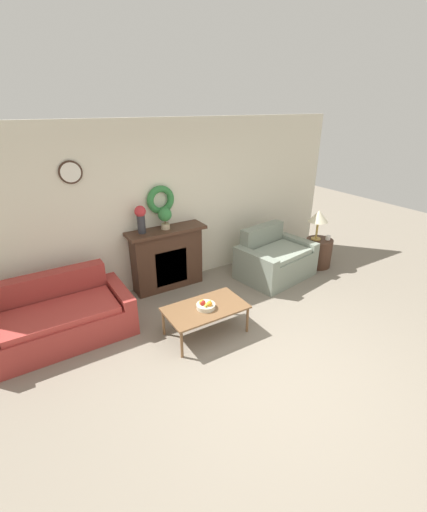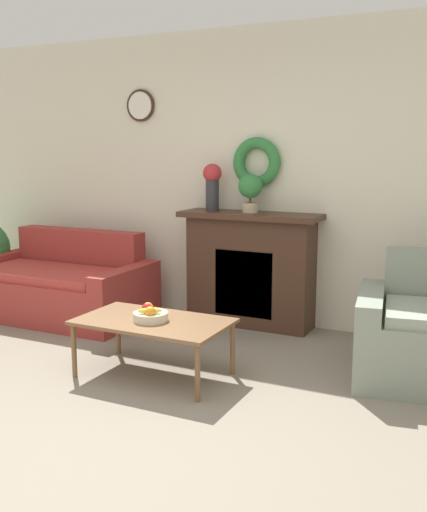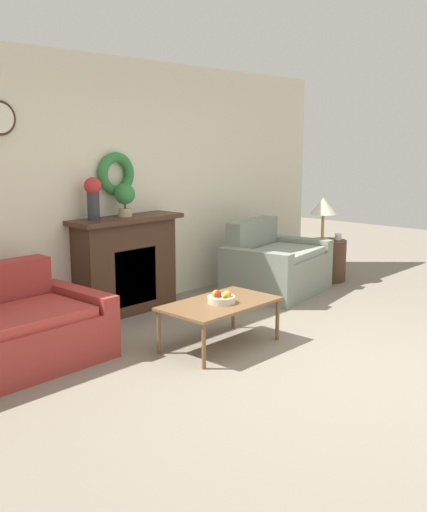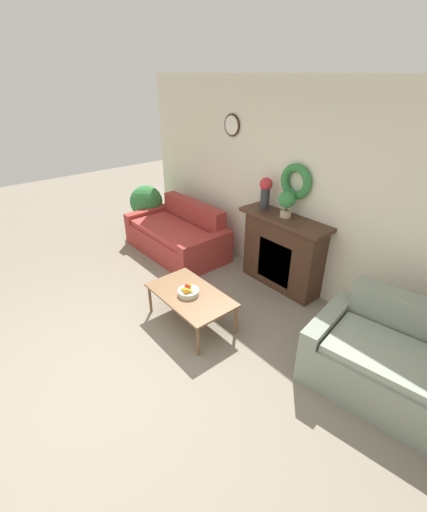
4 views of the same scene
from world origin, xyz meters
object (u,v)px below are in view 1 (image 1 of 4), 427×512
at_px(coffee_table, 206,309).
at_px(table_lamp, 319,217).
at_px(side_table_by_loveseat, 318,253).
at_px(potted_plant_on_mantel, 165,216).
at_px(fireplace, 167,258).
at_px(mug, 328,238).
at_px(couch_left, 61,318).
at_px(loveseat_right, 275,260).
at_px(vase_on_mantel_left, 141,217).
at_px(fruit_bowl, 206,305).

distance_m(coffee_table, table_lamp, 3.02).
distance_m(side_table_by_loveseat, potted_plant_on_mantel, 3.06).
distance_m(fireplace, table_lamp, 2.86).
distance_m(mug, potted_plant_on_mantel, 3.10).
relative_size(couch_left, coffee_table, 1.65).
distance_m(loveseat_right, mug, 1.16).
bearing_deg(loveseat_right, coffee_table, -166.00).
distance_m(couch_left, loveseat_right, 3.59).
bearing_deg(mug, potted_plant_on_mantel, 163.99).
relative_size(loveseat_right, potted_plant_on_mantel, 4.06).
height_order(couch_left, side_table_by_loveseat, couch_left).
bearing_deg(fireplace, loveseat_right, -19.87).
xyz_separation_m(couch_left, side_table_by_loveseat, (4.59, -0.25, -0.02)).
bearing_deg(mug, couch_left, 175.96).
bearing_deg(coffee_table, mug, 11.68).
xyz_separation_m(couch_left, mug, (4.70, -0.33, 0.29)).
xyz_separation_m(side_table_by_loveseat, mug, (0.11, -0.09, 0.31)).
height_order(loveseat_right, coffee_table, loveseat_right).
relative_size(loveseat_right, table_lamp, 2.51).
height_order(loveseat_right, vase_on_mantel_left, vase_on_mantel_left).
bearing_deg(fireplace, mug, -16.28).
bearing_deg(fireplace, fruit_bowl, -95.36).
height_order(fireplace, loveseat_right, fireplace).
bearing_deg(loveseat_right, table_lamp, -13.24).
height_order(fireplace, vase_on_mantel_left, vase_on_mantel_left).
height_order(fireplace, coffee_table, fireplace).
bearing_deg(mug, fireplace, 163.72).
bearing_deg(fireplace, couch_left, -163.93).
bearing_deg(side_table_by_loveseat, potted_plant_on_mantel, 165.03).
xyz_separation_m(loveseat_right, fruit_bowl, (-1.93, -0.85, 0.14)).
distance_m(fireplace, side_table_by_loveseat, 2.91).
distance_m(vase_on_mantel_left, potted_plant_on_mantel, 0.39).
relative_size(mug, vase_on_mantel_left, 0.21).
bearing_deg(table_lamp, vase_on_mantel_left, 167.04).
height_order(table_lamp, vase_on_mantel_left, vase_on_mantel_left).
height_order(table_lamp, potted_plant_on_mantel, potted_plant_on_mantel).
xyz_separation_m(table_lamp, vase_on_mantel_left, (-3.12, 0.72, 0.32)).
bearing_deg(loveseat_right, vase_on_mantel_left, 154.05).
relative_size(couch_left, side_table_by_loveseat, 3.29).
distance_m(mug, vase_on_mantel_left, 3.48).
bearing_deg(couch_left, mug, -4.81).
xyz_separation_m(coffee_table, table_lamp, (2.86, 0.76, 0.60)).
bearing_deg(table_lamp, fruit_bowl, -164.73).
bearing_deg(couch_left, fireplace, 15.30).
height_order(side_table_by_loveseat, potted_plant_on_mantel, potted_plant_on_mantel).
relative_size(coffee_table, fruit_bowl, 4.31).
xyz_separation_m(fireplace, vase_on_mantel_left, (-0.39, 0.01, 0.77)).
relative_size(table_lamp, mug, 6.25).
distance_m(couch_left, mug, 4.72).
bearing_deg(side_table_by_loveseat, fruit_bowl, -165.93).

